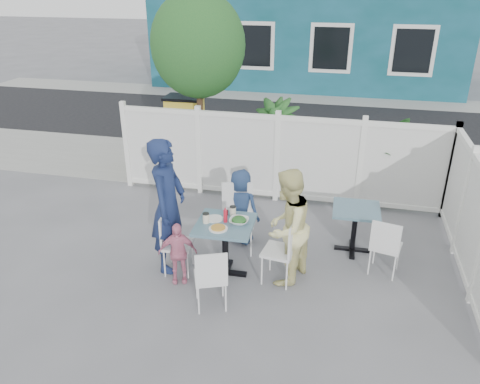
% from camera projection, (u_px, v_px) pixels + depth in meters
% --- Properties ---
extents(ground, '(80.00, 80.00, 0.00)m').
position_uv_depth(ground, '(241.00, 271.00, 6.57)').
color(ground, slate).
extents(near_sidewalk, '(24.00, 2.60, 0.01)m').
position_uv_depth(near_sidewalk, '(281.00, 171.00, 9.93)').
color(near_sidewalk, gray).
rests_on(near_sidewalk, ground).
extents(street, '(24.00, 5.00, 0.01)m').
position_uv_depth(street, '(301.00, 123.00, 13.20)').
color(street, black).
rests_on(street, ground).
extents(far_sidewalk, '(24.00, 1.60, 0.01)m').
position_uv_depth(far_sidewalk, '(312.00, 98.00, 15.94)').
color(far_sidewalk, gray).
rests_on(far_sidewalk, ground).
extents(fence_back, '(5.86, 0.08, 1.60)m').
position_uv_depth(fence_back, '(277.00, 160.00, 8.35)').
color(fence_back, white).
rests_on(fence_back, ground).
extents(fence_right, '(0.08, 3.66, 1.60)m').
position_uv_depth(fence_right, '(473.00, 225.00, 6.15)').
color(fence_right, white).
rests_on(fence_right, ground).
extents(tree, '(1.80, 1.62, 3.59)m').
position_uv_depth(tree, '(198.00, 45.00, 8.74)').
color(tree, '#382316').
rests_on(tree, ground).
extents(utility_cabinet, '(0.76, 0.55, 1.39)m').
position_uv_depth(utility_cabinet, '(186.00, 130.00, 10.27)').
color(utility_cabinet, gold).
rests_on(utility_cabinet, ground).
extents(potted_shrub_a, '(1.17, 1.17, 1.70)m').
position_uv_depth(potted_shrub_a, '(273.00, 143.00, 8.98)').
color(potted_shrub_a, '#1B5323').
rests_on(potted_shrub_a, ground).
extents(potted_shrub_b, '(1.28, 1.42, 1.43)m').
position_uv_depth(potted_shrub_b, '(374.00, 160.00, 8.55)').
color(potted_shrub_b, '#1B5323').
rests_on(potted_shrub_b, ground).
extents(main_table, '(0.78, 0.78, 0.80)m').
position_uv_depth(main_table, '(225.00, 235.00, 6.25)').
color(main_table, '#3A6472').
rests_on(main_table, ground).
extents(spare_table, '(0.68, 0.68, 0.71)m').
position_uv_depth(spare_table, '(355.00, 218.00, 6.83)').
color(spare_table, '#3A6472').
rests_on(spare_table, ground).
extents(chair_left, '(0.43, 0.44, 0.87)m').
position_uv_depth(chair_left, '(172.00, 239.00, 6.38)').
color(chair_left, white).
rests_on(chair_left, ground).
extents(chair_right, '(0.46, 0.47, 0.93)m').
position_uv_depth(chair_right, '(285.00, 247.00, 6.13)').
color(chair_right, white).
rests_on(chair_right, ground).
extents(chair_back, '(0.55, 0.54, 1.02)m').
position_uv_depth(chair_back, '(237.00, 212.00, 6.92)').
color(chair_back, white).
rests_on(chair_back, ground).
extents(chair_near, '(0.50, 0.49, 0.85)m').
position_uv_depth(chair_near, '(211.00, 275.00, 5.62)').
color(chair_near, white).
rests_on(chair_near, ground).
extents(chair_spare, '(0.46, 0.45, 0.85)m').
position_uv_depth(chair_spare, '(386.00, 244.00, 6.28)').
color(chair_spare, white).
rests_on(chair_spare, ground).
extents(man, '(0.46, 0.70, 1.90)m').
position_uv_depth(man, '(168.00, 206.00, 6.31)').
color(man, '#18254E').
rests_on(man, ground).
extents(woman, '(0.83, 0.93, 1.60)m').
position_uv_depth(woman, '(287.00, 227.00, 6.07)').
color(woman, '#DED146').
rests_on(woman, ground).
extents(boy, '(0.66, 0.52, 1.18)m').
position_uv_depth(boy, '(241.00, 207.00, 7.08)').
color(boy, navy).
rests_on(boy, ground).
extents(toddler, '(0.55, 0.36, 0.87)m').
position_uv_depth(toddler, '(178.00, 253.00, 6.18)').
color(toddler, pink).
rests_on(toddler, ground).
extents(plate_main, '(0.25, 0.25, 0.02)m').
position_uv_depth(plate_main, '(218.00, 229.00, 6.03)').
color(plate_main, white).
rests_on(plate_main, main_table).
extents(plate_side, '(0.23, 0.23, 0.02)m').
position_uv_depth(plate_side, '(214.00, 219.00, 6.27)').
color(plate_side, white).
rests_on(plate_side, main_table).
extents(salad_bowl, '(0.26, 0.26, 0.06)m').
position_uv_depth(salad_bowl, '(239.00, 221.00, 6.16)').
color(salad_bowl, white).
rests_on(salad_bowl, main_table).
extents(coffee_cup_a, '(0.08, 0.08, 0.13)m').
position_uv_depth(coffee_cup_a, '(206.00, 218.00, 6.16)').
color(coffee_cup_a, beige).
rests_on(coffee_cup_a, main_table).
extents(coffee_cup_b, '(0.08, 0.08, 0.12)m').
position_uv_depth(coffee_cup_b, '(233.00, 211.00, 6.35)').
color(coffee_cup_b, beige).
rests_on(coffee_cup_b, main_table).
extents(ketchup_bottle, '(0.05, 0.05, 0.17)m').
position_uv_depth(ketchup_bottle, '(225.00, 216.00, 6.17)').
color(ketchup_bottle, red).
rests_on(ketchup_bottle, main_table).
extents(salt_shaker, '(0.03, 0.03, 0.08)m').
position_uv_depth(salt_shaker, '(226.00, 211.00, 6.41)').
color(salt_shaker, white).
rests_on(salt_shaker, main_table).
extents(pepper_shaker, '(0.03, 0.03, 0.07)m').
position_uv_depth(pepper_shaker, '(227.00, 213.00, 6.38)').
color(pepper_shaker, black).
rests_on(pepper_shaker, main_table).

